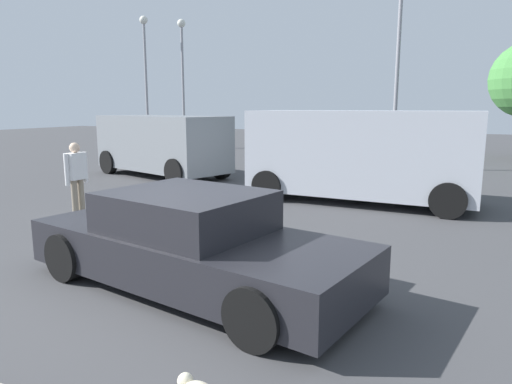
% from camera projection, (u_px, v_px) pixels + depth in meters
% --- Properties ---
extents(ground_plane, '(80.00, 80.00, 0.00)m').
position_uv_depth(ground_plane, '(174.00, 283.00, 6.04)').
color(ground_plane, '#424244').
extents(sedan_foreground, '(4.74, 2.62, 1.23)m').
position_uv_depth(sedan_foreground, '(192.00, 243.00, 5.85)').
color(sedan_foreground, '#232328').
rests_on(sedan_foreground, ground_plane).
extents(van_white, '(5.40, 2.39, 2.19)m').
position_uv_depth(van_white, '(361.00, 153.00, 11.11)').
color(van_white, '#B2B7C1').
rests_on(van_white, ground_plane).
extents(suv_dark, '(5.30, 3.44, 2.00)m').
position_uv_depth(suv_dark, '(162.00, 143.00, 15.33)').
color(suv_dark, gray).
rests_on(suv_dark, ground_plane).
extents(pedestrian, '(0.27, 0.57, 1.55)m').
position_uv_depth(pedestrian, '(76.00, 173.00, 9.66)').
color(pedestrian, gray).
rests_on(pedestrian, ground_plane).
extents(light_post_near, '(0.44, 0.44, 6.98)m').
position_uv_depth(light_post_near, '(182.00, 63.00, 25.40)').
color(light_post_near, gray).
rests_on(light_post_near, ground_plane).
extents(light_post_mid, '(0.44, 0.44, 7.58)m').
position_uv_depth(light_post_mid, '(400.00, 27.00, 16.17)').
color(light_post_mid, gray).
rests_on(light_post_mid, ground_plane).
extents(light_post_far, '(0.44, 0.44, 7.13)m').
position_uv_depth(light_post_far, '(145.00, 61.00, 25.28)').
color(light_post_far, gray).
rests_on(light_post_far, ground_plane).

